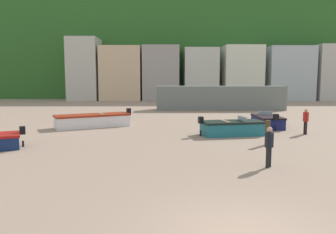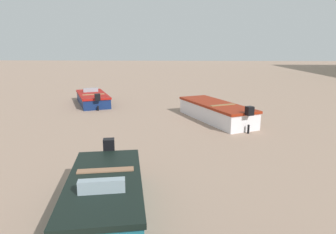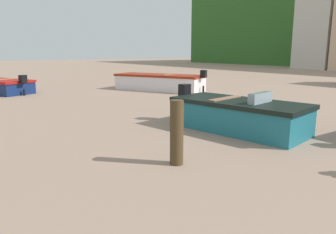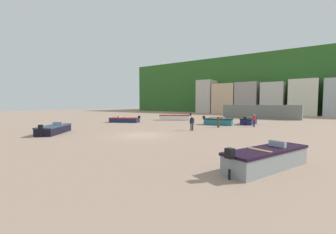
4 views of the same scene
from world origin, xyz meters
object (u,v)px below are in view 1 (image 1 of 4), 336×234
Objects in this scene: boat_navy_2 at (267,121)px; beach_walker_distant at (306,119)px; boat_teal_1 at (232,128)px; mooring_post_near_water at (268,133)px; beach_walker_foreground at (269,144)px; boat_white_0 at (93,121)px.

beach_walker_distant reaches higher than boat_navy_2.
mooring_post_near_water is at bearing 11.14° from boat_teal_1.
boat_navy_2 is at bearing 125.10° from boat_teal_1.
boat_teal_1 is 7.54m from beach_walker_foreground.
mooring_post_near_water reaches higher than boat_navy_2.
boat_teal_1 is (9.38, -3.53, -0.02)m from boat_white_0.
beach_walker_distant is (4.74, 7.78, 0.00)m from beach_walker_foreground.
mooring_post_near_water is at bearing 22.48° from beach_walker_foreground.
boat_navy_2 is 3.43m from beach_walker_distant.
boat_teal_1 is 4.63m from boat_navy_2.
beach_walker_foreground reaches higher than boat_navy_2.
beach_walker_foreground reaches higher than boat_teal_1.
beach_walker_foreground is at bearing -106.94° from boat_navy_2.
boat_white_0 is 3.39× the size of beach_walker_foreground.
boat_navy_2 is (3.22, 3.32, -0.02)m from boat_teal_1.
boat_white_0 is at bearing 179.00° from boat_navy_2.
beach_walker_foreground is (-0.07, -7.52, 0.50)m from boat_teal_1.
boat_white_0 is 1.31× the size of boat_teal_1.
beach_walker_distant is at bearing -64.70° from boat_navy_2.
boat_white_0 is 4.21× the size of mooring_post_near_water.
boat_white_0 is 12.60m from boat_navy_2.
boat_navy_2 is 6.71m from mooring_post_near_water.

